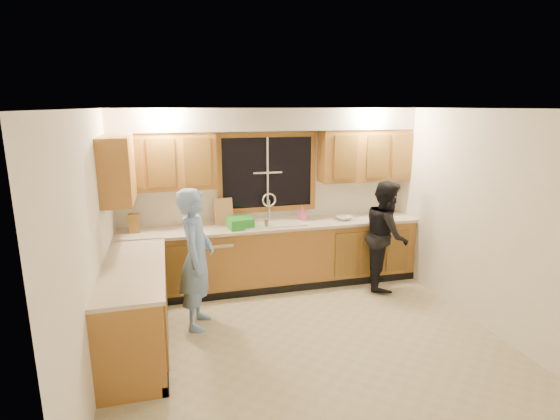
# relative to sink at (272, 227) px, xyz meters

# --- Properties ---
(floor) EXTENTS (4.20, 4.20, 0.00)m
(floor) POSITION_rel_sink_xyz_m (0.00, -1.60, -0.86)
(floor) COLOR #B6AD8C
(floor) RESTS_ON ground
(ceiling) EXTENTS (4.20, 4.20, 0.00)m
(ceiling) POSITION_rel_sink_xyz_m (0.00, -1.60, 1.64)
(ceiling) COLOR white
(wall_back) EXTENTS (4.20, 0.00, 4.20)m
(wall_back) POSITION_rel_sink_xyz_m (0.00, 0.30, 0.39)
(wall_back) COLOR white
(wall_back) RESTS_ON ground
(wall_left) EXTENTS (0.00, 3.80, 3.80)m
(wall_left) POSITION_rel_sink_xyz_m (-2.10, -1.60, 0.39)
(wall_left) COLOR white
(wall_left) RESTS_ON ground
(wall_right) EXTENTS (0.00, 3.80, 3.80)m
(wall_right) POSITION_rel_sink_xyz_m (2.10, -1.60, 0.39)
(wall_right) COLOR white
(wall_right) RESTS_ON ground
(base_cabinets_back) EXTENTS (4.20, 0.60, 0.88)m
(base_cabinets_back) POSITION_rel_sink_xyz_m (0.00, -0.00, -0.42)
(base_cabinets_back) COLOR #AA7231
(base_cabinets_back) RESTS_ON ground
(base_cabinets_left) EXTENTS (0.60, 1.90, 0.88)m
(base_cabinets_left) POSITION_rel_sink_xyz_m (-1.80, -1.25, -0.42)
(base_cabinets_left) COLOR #AA7231
(base_cabinets_left) RESTS_ON ground
(countertop_back) EXTENTS (4.20, 0.63, 0.04)m
(countertop_back) POSITION_rel_sink_xyz_m (0.00, -0.02, 0.04)
(countertop_back) COLOR beige
(countertop_back) RESTS_ON base_cabinets_back
(countertop_left) EXTENTS (0.63, 1.90, 0.04)m
(countertop_left) POSITION_rel_sink_xyz_m (-1.79, -1.25, 0.04)
(countertop_left) COLOR beige
(countertop_left) RESTS_ON base_cabinets_left
(upper_cabinets_left) EXTENTS (1.35, 0.33, 0.75)m
(upper_cabinets_left) POSITION_rel_sink_xyz_m (-1.43, 0.13, 0.96)
(upper_cabinets_left) COLOR #AA7231
(upper_cabinets_left) RESTS_ON wall_back
(upper_cabinets_right) EXTENTS (1.35, 0.33, 0.75)m
(upper_cabinets_right) POSITION_rel_sink_xyz_m (1.43, 0.13, 0.96)
(upper_cabinets_right) COLOR #AA7231
(upper_cabinets_right) RESTS_ON wall_back
(upper_cabinets_return) EXTENTS (0.33, 0.90, 0.75)m
(upper_cabinets_return) POSITION_rel_sink_xyz_m (-1.94, -0.48, 0.96)
(upper_cabinets_return) COLOR #AA7231
(upper_cabinets_return) RESTS_ON wall_left
(soffit) EXTENTS (4.20, 0.35, 0.30)m
(soffit) POSITION_rel_sink_xyz_m (0.00, 0.12, 1.49)
(soffit) COLOR beige
(soffit) RESTS_ON wall_back
(window_frame) EXTENTS (1.44, 0.03, 1.14)m
(window_frame) POSITION_rel_sink_xyz_m (0.00, 0.29, 0.74)
(window_frame) COLOR black
(window_frame) RESTS_ON wall_back
(sink) EXTENTS (0.86, 0.52, 0.57)m
(sink) POSITION_rel_sink_xyz_m (0.00, 0.00, 0.00)
(sink) COLOR white
(sink) RESTS_ON countertop_back
(dishwasher) EXTENTS (0.60, 0.56, 0.82)m
(dishwasher) POSITION_rel_sink_xyz_m (-0.85, -0.01, -0.45)
(dishwasher) COLOR white
(dishwasher) RESTS_ON floor
(stove) EXTENTS (0.58, 0.75, 0.90)m
(stove) POSITION_rel_sink_xyz_m (-1.80, -1.82, -0.41)
(stove) COLOR white
(stove) RESTS_ON floor
(man) EXTENTS (0.54, 0.68, 1.64)m
(man) POSITION_rel_sink_xyz_m (-1.12, -0.92, -0.04)
(man) COLOR #739DDA
(man) RESTS_ON floor
(woman) EXTENTS (0.82, 0.91, 1.54)m
(woman) POSITION_rel_sink_xyz_m (1.54, -0.44, -0.10)
(woman) COLOR black
(woman) RESTS_ON floor
(knife_block) EXTENTS (0.14, 0.11, 0.25)m
(knife_block) POSITION_rel_sink_xyz_m (-1.84, 0.03, 0.18)
(knife_block) COLOR olive
(knife_block) RESTS_ON countertop_back
(cutting_board) EXTENTS (0.28, 0.13, 0.36)m
(cutting_board) POSITION_rel_sink_xyz_m (-0.66, 0.17, 0.24)
(cutting_board) COLOR tan
(cutting_board) RESTS_ON countertop_back
(dish_crate) EXTENTS (0.34, 0.33, 0.15)m
(dish_crate) POSITION_rel_sink_xyz_m (-0.48, -0.12, 0.13)
(dish_crate) COLOR green
(dish_crate) RESTS_ON countertop_back
(soap_bottle) EXTENTS (0.10, 0.11, 0.21)m
(soap_bottle) POSITION_rel_sink_xyz_m (0.46, 0.07, 0.16)
(soap_bottle) COLOR #E85896
(soap_bottle) RESTS_ON countertop_back
(bowl) EXTENTS (0.27, 0.27, 0.06)m
(bowl) POSITION_rel_sink_xyz_m (1.06, -0.07, 0.08)
(bowl) COLOR silver
(bowl) RESTS_ON countertop_back
(can_left) EXTENTS (0.09, 0.09, 0.13)m
(can_left) POSITION_rel_sink_xyz_m (-0.37, -0.08, 0.12)
(can_left) COLOR #B6A68C
(can_left) RESTS_ON countertop_back
(can_right) EXTENTS (0.06, 0.06, 0.11)m
(can_right) POSITION_rel_sink_xyz_m (-0.13, -0.22, 0.11)
(can_right) COLOR #B6A68C
(can_right) RESTS_ON countertop_back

